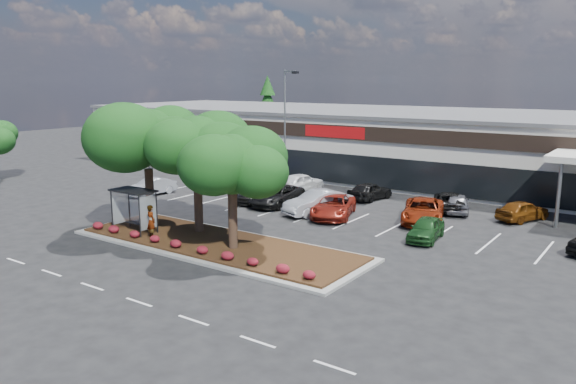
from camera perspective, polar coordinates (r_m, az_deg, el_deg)
The scene contains 26 objects.
ground at distance 28.18m, azimuth -9.71°, elevation -8.07°, with size 160.00×160.00×0.00m, color black.
retail_store at distance 56.26m, azimuth 15.29°, elevation 4.69°, with size 80.40×25.20×6.25m.
landscape_island at distance 32.21m, azimuth -7.26°, elevation -5.28°, with size 18.00×6.00×0.26m.
lane_markings at distance 36.04m, azimuth 1.84°, elevation -3.58°, with size 33.12×20.06×0.01m.
shrub_row at distance 30.65m, azimuth -9.92°, elevation -5.47°, with size 17.00×0.80×0.50m, color maroon, non-canonical shape.
bus_shelter at distance 34.86m, azimuth -15.24°, elevation -0.61°, with size 2.75×1.55×2.59m.
island_tree_west at distance 35.90m, azimuth -14.01°, elevation 2.87°, with size 7.20×7.20×7.89m, color black, non-canonical shape.
island_tree_mid at distance 33.89m, azimuth -9.19°, elevation 2.09°, with size 6.60×6.60×7.32m, color black, non-canonical shape.
island_tree_east at distance 30.21m, azimuth -5.69°, elevation 0.27°, with size 5.80×5.80×6.50m, color black, non-canonical shape.
conifer_north_west at distance 81.24m, azimuth -2.08°, elevation 8.32°, with size 4.40×4.40×10.00m, color black.
person_waiting at distance 33.49m, azimuth -13.72°, elevation -2.91°, with size 0.71×0.46×1.94m, color #594C47.
light_pole at distance 42.82m, azimuth -0.23°, elevation 4.85°, with size 1.43×0.63×10.02m.
car_0 at distance 47.22m, azimuth -13.71°, elevation 0.53°, with size 1.46×4.18×1.38m, color #A5A8B1.
car_1 at distance 43.59m, azimuth -3.76°, elevation -0.08°, with size 1.88×4.63×1.34m, color black.
car_2 at distance 42.14m, azimuth -1.17°, elevation -0.36°, with size 2.46×5.34×1.48m, color black.
car_3 at distance 39.38m, azimuth 3.04°, elevation -1.06°, with size 1.77×5.07×1.67m, color #B7BAC3.
car_4 at distance 38.65m, azimuth 4.63°, elevation -1.45°, with size 2.49×5.40×1.50m, color maroon.
car_5 at distance 38.17m, azimuth 13.56°, elevation -1.87°, with size 2.55×5.54×1.54m, color maroon.
car_6 at distance 34.08m, azimuth 13.85°, elevation -3.65°, with size 1.58×3.92×1.33m, color #1B491D.
car_9 at distance 52.35m, azimuth -4.37°, elevation 1.91°, with size 2.42×5.26×1.46m, color navy.
car_10 at distance 47.52m, azimuth 1.33°, elevation 1.02°, with size 1.83×4.55×1.55m, color white.
car_11 at distance 44.59m, azimuth 8.22°, elevation 0.11°, with size 1.62×4.03×1.37m, color black.
car_12 at distance 44.51m, azimuth 8.31°, elevation 0.11°, with size 1.67×4.14×1.41m, color black.
car_13 at distance 41.65m, azimuth 16.80°, elevation -1.06°, with size 1.62×4.04×1.38m, color #5B5C64.
car_14 at distance 42.10m, azimuth 16.06°, elevation -0.90°, with size 2.26×4.91×1.36m, color black.
car_15 at distance 40.71m, azimuth 22.72°, elevation -1.75°, with size 1.63×4.04×1.38m, color brown.
Camera 1 is at (18.87, -18.76, 9.29)m, focal length 35.00 mm.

